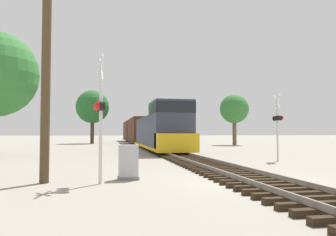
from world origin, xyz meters
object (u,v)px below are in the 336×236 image
Objects in this scene: crossing_signal_near at (100,110)px; relay_cabinet at (128,163)px; freight_train at (142,131)px; crossing_signal_far at (278,121)px; utility_pole at (46,47)px; tree_mid_background at (234,109)px; tree_deep_background at (92,107)px.

crossing_signal_near is 3.40× the size of relay_cabinet.
relay_cabinet is at bearing -96.75° from freight_train.
freight_train is 35.66m from relay_cabinet.
crossing_signal_far is 14.00m from utility_pole.
crossing_signal_near is at bearing 129.11° from crossing_signal_far.
crossing_signal_far is 26.41m from tree_mid_background.
tree_mid_background reaches higher than freight_train.
crossing_signal_far is 0.47× the size of tree_deep_background.
tree_deep_background is at bearing 90.30° from utility_pole.
utility_pole reaches higher than tree_deep_background.
freight_train reaches higher than crossing_signal_far.
utility_pole is at bearing -101.19° from freight_train.
utility_pole reaches higher than crossing_signal_far.
tree_mid_background is (19.71, 31.60, 0.36)m from utility_pole.
freight_train reaches higher than relay_cabinet.
crossing_signal_near is 42.87m from tree_deep_background.
relay_cabinet is at bearing 121.92° from crossing_signal_near.
freight_train is 29.74m from crossing_signal_far.
freight_train is at bearing 83.25° from relay_cabinet.
utility_pole reaches higher than tree_mid_background.
tree_deep_background is (-2.07, 42.69, 3.40)m from crossing_signal_near.
utility_pole is 42.16m from tree_deep_background.
relay_cabinet is 4.97m from utility_pole.
tree_deep_background is (-7.28, 6.47, 3.90)m from freight_train.
relay_cabinet is at bearing 5.61° from utility_pole.
tree_mid_background is at bearing 58.05° from utility_pole.
utility_pole is at bearing -174.39° from relay_cabinet.
tree_mid_background is (17.86, 32.15, 2.55)m from crossing_signal_near.
relay_cabinet is 0.18× the size of tree_mid_background.
crossing_signal_near is 2.28m from relay_cabinet.
crossing_signal_far is 38.01m from tree_deep_background.
relay_cabinet is at bearing -118.26° from tree_mid_background.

